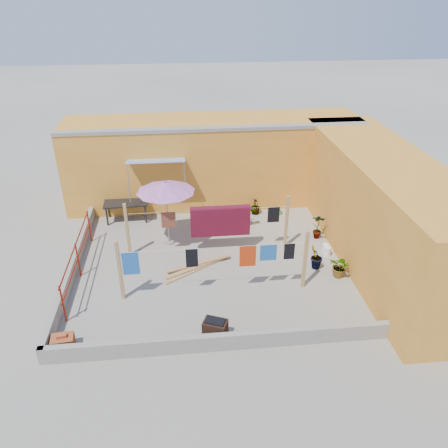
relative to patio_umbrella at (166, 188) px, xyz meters
The scene contains 21 objects.
ground 2.75m from the patio_umbrella, 48.16° to the right, with size 80.00×80.00×0.00m, color #9E998E.
wall_back 3.74m from the patio_umbrella, 61.67° to the left, with size 11.00×3.27×3.21m.
wall_right 6.63m from the patio_umbrella, 12.35° to the right, with size 2.40×9.00×3.20m, color orange.
parapet_front 5.45m from the patio_umbrella, 75.76° to the right, with size 8.30×0.16×0.44m, color gray.
parapet_left 3.61m from the patio_umbrella, 153.26° to the right, with size 0.16×7.30×0.44m, color gray.
red_railing 3.30m from the patio_umbrella, 147.95° to the right, with size 0.05×4.20×1.10m.
clothesline_rig 2.04m from the patio_umbrella, 28.52° to the right, with size 5.09×2.35×1.80m.
patio_umbrella is the anchor object (origin of this frame).
outdoor_table 2.70m from the patio_umbrella, 130.33° to the left, with size 1.57×0.82×0.72m.
brick_stack 5.52m from the patio_umbrella, 117.78° to the right, with size 0.55×0.42×0.44m.
lumber_pile 2.65m from the patio_umbrella, 63.09° to the right, with size 2.06×1.28×0.13m.
brazier 5.02m from the patio_umbrella, 76.05° to the right, with size 0.66×0.56×0.51m.
white_basin 5.13m from the patio_umbrella, 76.75° to the right, with size 0.44×0.44×0.08m.
water_jug_a 5.46m from the patio_umbrella, 14.68° to the right, with size 0.21×0.21×0.34m.
water_jug_b 5.42m from the patio_umbrella, 12.68° to the right, with size 0.21×0.21×0.34m.
green_hose 4.78m from the patio_umbrella, 24.07° to the left, with size 0.50×0.50×0.07m.
plant_back_a 3.26m from the patio_umbrella, 20.19° to the left, with size 0.72×0.63×0.80m, color #1B5719.
plant_back_b 4.01m from the patio_umbrella, 29.25° to the left, with size 0.36×0.36×0.65m, color #1B5719.
plant_right_a 5.21m from the patio_umbrella, ahead, with size 0.48×0.32×0.91m, color #1B5719.
plant_right_b 5.06m from the patio_umbrella, 24.34° to the right, with size 0.44×0.36×0.80m, color #1B5719.
plant_right_c 5.79m from the patio_umbrella, 26.31° to the right, with size 0.60×0.52×0.67m, color #1B5719.
Camera 1 is at (-0.77, -11.13, 7.49)m, focal length 35.00 mm.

